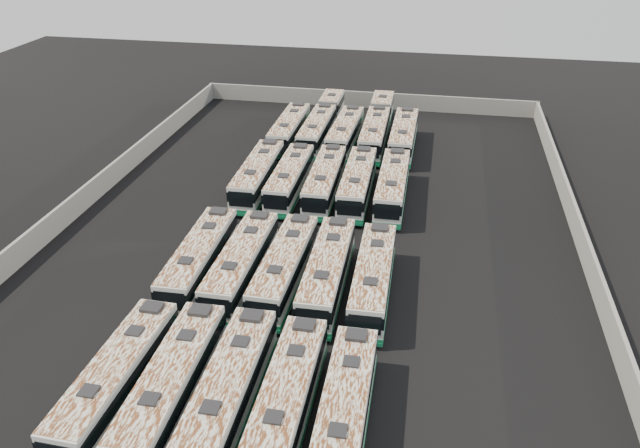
{
  "coord_description": "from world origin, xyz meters",
  "views": [
    {
      "loc": [
        9.51,
        -46.51,
        26.96
      ],
      "look_at": [
        0.63,
        -0.8,
        1.6
      ],
      "focal_mm": 35.0,
      "sensor_mm": 36.0,
      "label": 1
    }
  ],
  "objects": [
    {
      "name": "bus_midfront_far_right",
      "position": [
        6.06,
        -8.43,
        1.72
      ],
      "size": [
        2.8,
        12.0,
        3.37
      ],
      "rotation": [
        0.0,
        0.0,
        0.02
      ],
      "color": "silver",
      "rests_on": "ground"
    },
    {
      "name": "bus_back_far_right",
      "position": [
        6.04,
        21.28,
        1.77
      ],
      "size": [
        2.6,
        12.26,
        3.46
      ],
      "rotation": [
        0.0,
        0.0,
        -0.0
      ],
      "color": "silver",
      "rests_on": "ground"
    },
    {
      "name": "bus_back_right",
      "position": [
        2.66,
        24.58,
        1.76
      ],
      "size": [
        2.89,
        19.0,
        3.44
      ],
      "rotation": [
        0.0,
        0.0,
        0.02
      ],
      "color": "silver",
      "rests_on": "ground"
    },
    {
      "name": "bus_midfront_far_left",
      "position": [
        -7.33,
        -8.34,
        1.75
      ],
      "size": [
        2.88,
        12.19,
        3.42
      ],
      "rotation": [
        0.0,
        0.0,
        0.03
      ],
      "color": "silver",
      "rests_on": "ground"
    },
    {
      "name": "bus_midfront_right",
      "position": [
        2.65,
        -8.35,
        1.77
      ],
      "size": [
        2.82,
        12.3,
        3.45
      ],
      "rotation": [
        0.0,
        0.0,
        0.02
      ],
      "color": "silver",
      "rests_on": "ground"
    },
    {
      "name": "bus_front_right",
      "position": [
        2.76,
        -21.67,
        1.73
      ],
      "size": [
        2.63,
        12.03,
        3.38
      ],
      "rotation": [
        0.0,
        0.0,
        0.01
      ],
      "color": "silver",
      "rests_on": "ground"
    },
    {
      "name": "bus_midfront_left",
      "position": [
        -3.94,
        -8.43,
        1.76
      ],
      "size": [
        2.62,
        12.22,
        3.44
      ],
      "rotation": [
        0.0,
        0.0,
        -0.0
      ],
      "color": "silver",
      "rests_on": "ground"
    },
    {
      "name": "bus_back_center",
      "position": [
        -0.67,
        21.08,
        1.72
      ],
      "size": [
        2.79,
        12.02,
        3.37
      ],
      "rotation": [
        0.0,
        0.0,
        -0.02
      ],
      "color": "silver",
      "rests_on": "ground"
    },
    {
      "name": "bus_front_center",
      "position": [
        -0.6,
        -21.66,
        1.78
      ],
      "size": [
        2.75,
        12.36,
        3.48
      ],
      "rotation": [
        0.0,
        0.0,
        0.01
      ],
      "color": "silver",
      "rests_on": "ground"
    },
    {
      "name": "perimeter_wall",
      "position": [
        0.0,
        0.0,
        1.1
      ],
      "size": [
        45.2,
        73.2,
        2.2
      ],
      "color": "gray",
      "rests_on": "ground"
    },
    {
      "name": "bus_front_far_right",
      "position": [
        6.08,
        -21.91,
        1.7
      ],
      "size": [
        2.7,
        11.86,
        3.33
      ],
      "rotation": [
        0.0,
        0.0,
        0.02
      ],
      "color": "silver",
      "rests_on": "ground"
    },
    {
      "name": "bus_back_far_left",
      "position": [
        -7.29,
        21.09,
        1.73
      ],
      "size": [
        2.6,
        11.99,
        3.38
      ],
      "rotation": [
        0.0,
        0.0,
        0.01
      ],
      "color": "silver",
      "rests_on": "ground"
    },
    {
      "name": "bus_back_left",
      "position": [
        -4.05,
        24.5,
        1.71
      ],
      "size": [
        2.55,
        18.48,
        3.35
      ],
      "rotation": [
        0.0,
        0.0,
        -0.0
      ],
      "color": "silver",
      "rests_on": "ground"
    },
    {
      "name": "bus_midback_far_left",
      "position": [
        -7.27,
        7.63,
        1.77
      ],
      "size": [
        2.88,
        12.32,
        3.46
      ],
      "rotation": [
        0.0,
        0.0,
        0.02
      ],
      "color": "silver",
      "rests_on": "ground"
    },
    {
      "name": "bus_midback_far_right",
      "position": [
        6.01,
        7.7,
        1.75
      ],
      "size": [
        2.71,
        12.21,
        3.43
      ],
      "rotation": [
        0.0,
        0.0,
        0.01
      ],
      "color": "silver",
      "rests_on": "ground"
    },
    {
      "name": "bus_midback_center",
      "position": [
        -0.55,
        7.67,
        1.74
      ],
      "size": [
        2.82,
        12.1,
        3.39
      ],
      "rotation": [
        0.0,
        0.0,
        0.02
      ],
      "color": "silver",
      "rests_on": "ground"
    },
    {
      "name": "bus_midfront_center",
      "position": [
        -0.63,
        -8.26,
        1.74
      ],
      "size": [
        2.74,
        12.1,
        3.4
      ],
      "rotation": [
        0.0,
        0.0,
        -0.02
      ],
      "color": "silver",
      "rests_on": "ground"
    },
    {
      "name": "bus_midback_left",
      "position": [
        -4.01,
        7.58,
        1.71
      ],
      "size": [
        2.61,
        11.88,
        3.34
      ],
      "rotation": [
        0.0,
        0.0,
        0.01
      ],
      "color": "silver",
      "rests_on": "ground"
    },
    {
      "name": "bus_midback_right",
      "position": [
        2.63,
        7.74,
        1.74
      ],
      "size": [
        2.81,
        12.14,
        3.41
      ],
      "rotation": [
        0.0,
        0.0,
        0.02
      ],
      "color": "silver",
      "rests_on": "ground"
    },
    {
      "name": "bus_front_left",
      "position": [
        -3.96,
        -21.69,
        1.77
      ],
      "size": [
        2.79,
        12.3,
        3.46
      ],
      "rotation": [
        0.0,
        0.0,
        0.02
      ],
      "color": "silver",
      "rests_on": "ground"
    },
    {
      "name": "ground",
      "position": [
        0.0,
        0.0,
        0.0
      ],
      "size": [
        140.0,
        140.0,
        0.0
      ],
      "primitive_type": "plane",
      "color": "black",
      "rests_on": "ground"
    },
    {
      "name": "bus_front_far_left",
      "position": [
        -7.34,
        -21.75,
        1.73
      ],
      "size": [
        2.82,
        12.04,
        3.38
      ],
      "rotation": [
        0.0,
        0.0,
        -0.02
      ],
      "color": "silver",
      "rests_on": "ground"
    }
  ]
}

